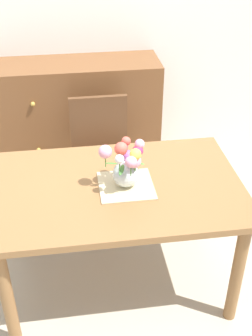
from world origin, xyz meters
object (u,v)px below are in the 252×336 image
chair_far (101,150)px  flower_vase (126,165)px  dining_table (117,200)px  dresser (74,121)px

chair_far → flower_vase: flower_vase is taller
dining_table → flower_vase: bearing=-18.0°
dresser → flower_vase: 1.43m
dresser → dining_table: bearing=-81.7°
dresser → flower_vase: flower_vase is taller
dining_table → chair_far: bearing=91.5°
dining_table → dresser: (-0.19, 1.33, -0.16)m
dining_table → flower_vase: size_ratio=5.36×
dining_table → flower_vase: 0.25m
dining_table → chair_far: (-0.02, 0.79, -0.14)m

